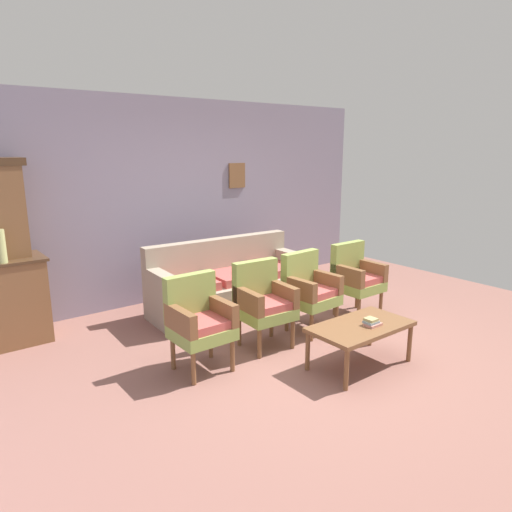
{
  "coord_description": "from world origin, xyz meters",
  "views": [
    {
      "loc": [
        -3.14,
        -3.08,
        2.07
      ],
      "look_at": [
        0.03,
        1.01,
        0.85
      ],
      "focal_mm": 32.7,
      "sensor_mm": 36.0,
      "label": 1
    }
  ],
  "objects_px": {
    "armchair_row_middle": "(263,301)",
    "book_stack_on_table": "(372,322)",
    "vase_on_cabinet": "(0,246)",
    "floral_couch": "(230,286)",
    "armchair_by_doorway": "(309,288)",
    "armchair_near_couch_end": "(356,276)",
    "coffee_table": "(361,329)",
    "armchair_near_cabinet": "(199,319)"
  },
  "relations": [
    {
      "from": "armchair_by_doorway",
      "to": "armchair_near_couch_end",
      "type": "height_order",
      "value": "same"
    },
    {
      "from": "armchair_near_cabinet",
      "to": "armchair_row_middle",
      "type": "distance_m",
      "value": 0.81
    },
    {
      "from": "vase_on_cabinet",
      "to": "armchair_row_middle",
      "type": "height_order",
      "value": "vase_on_cabinet"
    },
    {
      "from": "book_stack_on_table",
      "to": "vase_on_cabinet",
      "type": "bearing_deg",
      "value": 135.96
    },
    {
      "from": "coffee_table",
      "to": "armchair_near_cabinet",
      "type": "bearing_deg",
      "value": 144.47
    },
    {
      "from": "coffee_table",
      "to": "vase_on_cabinet",
      "type": "bearing_deg",
      "value": 136.19
    },
    {
      "from": "vase_on_cabinet",
      "to": "armchair_near_couch_end",
      "type": "bearing_deg",
      "value": -22.41
    },
    {
      "from": "coffee_table",
      "to": "armchair_row_middle",
      "type": "bearing_deg",
      "value": 115.19
    },
    {
      "from": "armchair_row_middle",
      "to": "book_stack_on_table",
      "type": "bearing_deg",
      "value": -63.7
    },
    {
      "from": "armchair_row_middle",
      "to": "armchair_by_doorway",
      "type": "relative_size",
      "value": 1.0
    },
    {
      "from": "floral_couch",
      "to": "armchair_by_doorway",
      "type": "xyz_separation_m",
      "value": [
        0.33,
        -1.11,
        0.17
      ]
    },
    {
      "from": "floral_couch",
      "to": "armchair_near_cabinet",
      "type": "distance_m",
      "value": 1.66
    },
    {
      "from": "floral_couch",
      "to": "armchair_near_cabinet",
      "type": "xyz_separation_m",
      "value": [
        -1.16,
        -1.17,
        0.17
      ]
    },
    {
      "from": "armchair_row_middle",
      "to": "book_stack_on_table",
      "type": "height_order",
      "value": "armchair_row_middle"
    },
    {
      "from": "floral_couch",
      "to": "armchair_row_middle",
      "type": "distance_m",
      "value": 1.19
    },
    {
      "from": "floral_couch",
      "to": "armchair_near_cabinet",
      "type": "bearing_deg",
      "value": -134.75
    },
    {
      "from": "armchair_by_doorway",
      "to": "book_stack_on_table",
      "type": "bearing_deg",
      "value": -99.81
    },
    {
      "from": "armchair_row_middle",
      "to": "book_stack_on_table",
      "type": "relative_size",
      "value": 5.75
    },
    {
      "from": "armchair_row_middle",
      "to": "coffee_table",
      "type": "height_order",
      "value": "armchair_row_middle"
    },
    {
      "from": "floral_couch",
      "to": "armchair_near_couch_end",
      "type": "relative_size",
      "value": 2.34
    },
    {
      "from": "floral_couch",
      "to": "armchair_by_doorway",
      "type": "distance_m",
      "value": 1.17
    },
    {
      "from": "floral_couch",
      "to": "armchair_by_doorway",
      "type": "bearing_deg",
      "value": -73.52
    },
    {
      "from": "vase_on_cabinet",
      "to": "armchair_near_cabinet",
      "type": "xyz_separation_m",
      "value": [
        1.33,
        -1.58,
        -0.6
      ]
    },
    {
      "from": "floral_couch",
      "to": "armchair_near_couch_end",
      "type": "height_order",
      "value": "same"
    },
    {
      "from": "vase_on_cabinet",
      "to": "armchair_by_doorway",
      "type": "height_order",
      "value": "vase_on_cabinet"
    },
    {
      "from": "armchair_row_middle",
      "to": "floral_couch",
      "type": "bearing_deg",
      "value": 72.61
    },
    {
      "from": "floral_couch",
      "to": "coffee_table",
      "type": "xyz_separation_m",
      "value": [
        0.09,
        -2.06,
        0.05
      ]
    },
    {
      "from": "armchair_near_couch_end",
      "to": "book_stack_on_table",
      "type": "bearing_deg",
      "value": -133.78
    },
    {
      "from": "armchair_by_doorway",
      "to": "armchair_near_couch_end",
      "type": "xyz_separation_m",
      "value": [
        0.83,
        0.02,
        0.0
      ]
    },
    {
      "from": "armchair_near_cabinet",
      "to": "armchair_near_couch_end",
      "type": "bearing_deg",
      "value": 1.95
    },
    {
      "from": "floral_couch",
      "to": "book_stack_on_table",
      "type": "relative_size",
      "value": 13.47
    },
    {
      "from": "vase_on_cabinet",
      "to": "armchair_near_couch_end",
      "type": "height_order",
      "value": "vase_on_cabinet"
    },
    {
      "from": "coffee_table",
      "to": "book_stack_on_table",
      "type": "distance_m",
      "value": 0.13
    },
    {
      "from": "armchair_near_cabinet",
      "to": "armchair_by_doorway",
      "type": "bearing_deg",
      "value": 2.34
    },
    {
      "from": "armchair_near_cabinet",
      "to": "armchair_near_couch_end",
      "type": "distance_m",
      "value": 2.31
    },
    {
      "from": "vase_on_cabinet",
      "to": "coffee_table",
      "type": "height_order",
      "value": "vase_on_cabinet"
    },
    {
      "from": "armchair_row_middle",
      "to": "coffee_table",
      "type": "relative_size",
      "value": 0.9
    },
    {
      "from": "book_stack_on_table",
      "to": "coffee_table",
      "type": "bearing_deg",
      "value": 127.86
    },
    {
      "from": "vase_on_cabinet",
      "to": "armchair_near_cabinet",
      "type": "distance_m",
      "value": 2.15
    },
    {
      "from": "floral_couch",
      "to": "vase_on_cabinet",
      "type": "bearing_deg",
      "value": 170.62
    },
    {
      "from": "armchair_by_doorway",
      "to": "armchair_near_couch_end",
      "type": "distance_m",
      "value": 0.83
    },
    {
      "from": "armchair_near_cabinet",
      "to": "armchair_by_doorway",
      "type": "distance_m",
      "value": 1.49
    }
  ]
}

